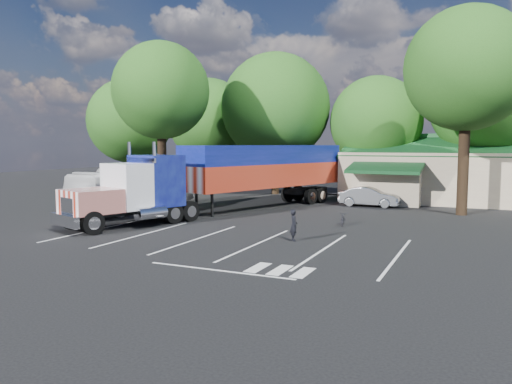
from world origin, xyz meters
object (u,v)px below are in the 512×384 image
at_px(semi_truck, 237,172).
at_px(bicycle, 343,219).
at_px(silver_sedan, 369,197).
at_px(tour_bus, 136,189).
at_px(woman, 294,225).

xyz_separation_m(semi_truck, bicycle, (8.30, -2.95, -2.32)).
distance_m(semi_truck, bicycle, 9.11).
distance_m(semi_truck, silver_sedan, 10.38).
distance_m(semi_truck, tour_bus, 7.23).
distance_m(woman, silver_sedan, 15.00).
height_order(tour_bus, silver_sedan, tour_bus).
height_order(semi_truck, woman, semi_truck).
relative_size(woman, tour_bus, 0.14).
bearing_deg(bicycle, woman, -111.48).
bearing_deg(woman, silver_sedan, -36.18).
bearing_deg(silver_sedan, bicycle, -177.13).
height_order(woman, silver_sedan, woman).
relative_size(bicycle, tour_bus, 0.14).
relative_size(semi_truck, tour_bus, 2.06).
bearing_deg(tour_bus, silver_sedan, 34.15).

